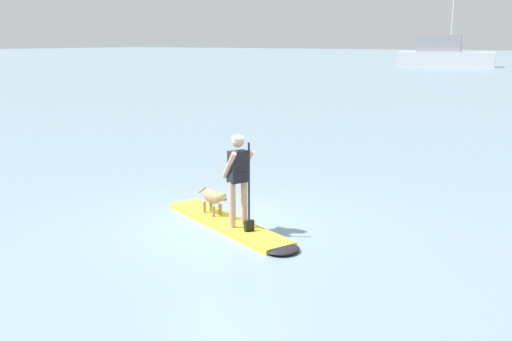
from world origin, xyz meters
TOP-DOWN VIEW (x-y plane):
  - ground_plane at (0.00, 0.00)m, footprint 400.00×400.00m
  - paddleboard at (0.21, -0.08)m, footprint 3.69×1.94m
  - person_paddler at (0.38, -0.15)m, footprint 0.68×0.59m
  - dog at (-0.47, 0.18)m, footprint 1.01×0.46m
  - moored_boat_outer at (-16.54, 70.95)m, footprint 12.67×4.98m

SIDE VIEW (x-z plane):
  - ground_plane at x=0.00m, z-range 0.00..0.00m
  - paddleboard at x=0.21m, z-range 0.00..0.10m
  - dog at x=-0.47m, z-range 0.18..0.71m
  - person_paddler at x=0.38m, z-range 0.24..1.95m
  - moored_boat_outer at x=-16.54m, z-range -4.77..7.86m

